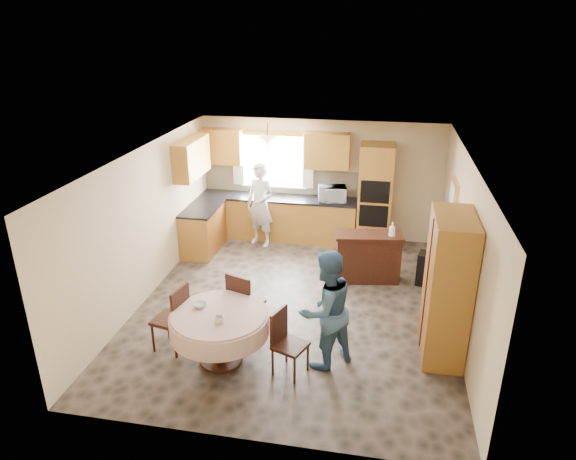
# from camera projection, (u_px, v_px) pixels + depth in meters

# --- Properties ---
(floor) EXTENTS (5.00, 6.00, 0.01)m
(floor) POSITION_uv_depth(u_px,v_px,m) (295.00, 304.00, 8.46)
(floor) COLOR brown
(floor) RESTS_ON ground
(ceiling) EXTENTS (5.00, 6.00, 0.01)m
(ceiling) POSITION_uv_depth(u_px,v_px,m) (296.00, 156.00, 7.51)
(ceiling) COLOR white
(ceiling) RESTS_ON wall_back
(wall_back) EXTENTS (5.00, 0.02, 2.50)m
(wall_back) POSITION_uv_depth(u_px,v_px,m) (320.00, 180.00, 10.71)
(wall_back) COLOR tan
(wall_back) RESTS_ON floor
(wall_front) EXTENTS (5.00, 0.02, 2.50)m
(wall_front) POSITION_uv_depth(u_px,v_px,m) (246.00, 346.00, 5.26)
(wall_front) COLOR tan
(wall_front) RESTS_ON floor
(wall_left) EXTENTS (0.02, 6.00, 2.50)m
(wall_left) POSITION_uv_depth(u_px,v_px,m) (146.00, 224.00, 8.41)
(wall_left) COLOR tan
(wall_left) RESTS_ON floor
(wall_right) EXTENTS (0.02, 6.00, 2.50)m
(wall_right) POSITION_uv_depth(u_px,v_px,m) (463.00, 247.00, 7.56)
(wall_right) COLOR tan
(wall_right) RESTS_ON floor
(window) EXTENTS (1.40, 0.03, 1.10)m
(window) POSITION_uv_depth(u_px,v_px,m) (273.00, 161.00, 10.73)
(window) COLOR white
(window) RESTS_ON wall_back
(curtain_left) EXTENTS (0.22, 0.02, 1.15)m
(curtain_left) POSITION_uv_depth(u_px,v_px,m) (238.00, 158.00, 10.79)
(curtain_left) COLOR white
(curtain_left) RESTS_ON wall_back
(curtain_right) EXTENTS (0.22, 0.02, 1.15)m
(curtain_right) POSITION_uv_depth(u_px,v_px,m) (308.00, 161.00, 10.54)
(curtain_right) COLOR white
(curtain_right) RESTS_ON wall_back
(base_cab_back) EXTENTS (3.30, 0.60, 0.88)m
(base_cab_back) POSITION_uv_depth(u_px,v_px,m) (278.00, 218.00, 10.89)
(base_cab_back) COLOR gold
(base_cab_back) RESTS_ON floor
(counter_back) EXTENTS (3.30, 0.64, 0.04)m
(counter_back) POSITION_uv_depth(u_px,v_px,m) (278.00, 198.00, 10.72)
(counter_back) COLOR black
(counter_back) RESTS_ON base_cab_back
(base_cab_left) EXTENTS (0.60, 1.20, 0.88)m
(base_cab_left) POSITION_uv_depth(u_px,v_px,m) (203.00, 230.00, 10.30)
(base_cab_left) COLOR gold
(base_cab_left) RESTS_ON floor
(counter_left) EXTENTS (0.64, 1.20, 0.04)m
(counter_left) POSITION_uv_depth(u_px,v_px,m) (202.00, 208.00, 10.13)
(counter_left) COLOR black
(counter_left) RESTS_ON base_cab_left
(backsplash) EXTENTS (3.30, 0.02, 0.55)m
(backsplash) POSITION_uv_depth(u_px,v_px,m) (280.00, 181.00, 10.87)
(backsplash) COLOR #C0B087
(backsplash) RESTS_ON wall_back
(wall_cab_left) EXTENTS (0.85, 0.33, 0.72)m
(wall_cab_left) POSITION_uv_depth(u_px,v_px,m) (222.00, 146.00, 10.66)
(wall_cab_left) COLOR gold
(wall_cab_left) RESTS_ON wall_back
(wall_cab_right) EXTENTS (0.90, 0.33, 0.72)m
(wall_cab_right) POSITION_uv_depth(u_px,v_px,m) (327.00, 151.00, 10.28)
(wall_cab_right) COLOR gold
(wall_cab_right) RESTS_ON wall_back
(wall_cab_side) EXTENTS (0.33, 1.20, 0.72)m
(wall_cab_side) POSITION_uv_depth(u_px,v_px,m) (191.00, 158.00, 9.77)
(wall_cab_side) COLOR gold
(wall_cab_side) RESTS_ON wall_left
(oven_tower) EXTENTS (0.66, 0.62, 2.12)m
(oven_tower) POSITION_uv_depth(u_px,v_px,m) (375.00, 196.00, 10.31)
(oven_tower) COLOR gold
(oven_tower) RESTS_ON floor
(oven_upper) EXTENTS (0.56, 0.01, 0.45)m
(oven_upper) POSITION_uv_depth(u_px,v_px,m) (375.00, 192.00, 9.95)
(oven_upper) COLOR black
(oven_upper) RESTS_ON oven_tower
(oven_lower) EXTENTS (0.56, 0.01, 0.45)m
(oven_lower) POSITION_uv_depth(u_px,v_px,m) (373.00, 216.00, 10.14)
(oven_lower) COLOR black
(oven_lower) RESTS_ON oven_tower
(pendant) EXTENTS (0.36, 0.36, 0.18)m
(pendant) POSITION_uv_depth(u_px,v_px,m) (268.00, 142.00, 10.10)
(pendant) COLOR beige
(pendant) RESTS_ON ceiling
(sideboard) EXTENTS (1.23, 0.65, 0.83)m
(sideboard) POSITION_uv_depth(u_px,v_px,m) (368.00, 258.00, 9.12)
(sideboard) COLOR #3D1B10
(sideboard) RESTS_ON floor
(space_heater) EXTENTS (0.49, 0.39, 0.59)m
(space_heater) POSITION_uv_depth(u_px,v_px,m) (430.00, 269.00, 8.99)
(space_heater) COLOR black
(space_heater) RESTS_ON floor
(cupboard) EXTENTS (0.53, 1.07, 2.04)m
(cupboard) POSITION_uv_depth(u_px,v_px,m) (447.00, 287.00, 6.89)
(cupboard) COLOR gold
(cupboard) RESTS_ON floor
(dining_table) EXTENTS (1.33, 1.33, 0.76)m
(dining_table) POSITION_uv_depth(u_px,v_px,m) (220.00, 324.00, 6.84)
(dining_table) COLOR #3D1B10
(dining_table) RESTS_ON floor
(chair_left) EXTENTS (0.51, 0.51, 0.99)m
(chair_left) POSITION_uv_depth(u_px,v_px,m) (175.00, 315.00, 7.12)
(chair_left) COLOR #3D1B10
(chair_left) RESTS_ON floor
(chair_back) EXTENTS (0.55, 0.55, 1.00)m
(chair_back) POSITION_uv_depth(u_px,v_px,m) (243.00, 301.00, 7.48)
(chair_back) COLOR #3D1B10
(chair_back) RESTS_ON floor
(chair_right) EXTENTS (0.51, 0.51, 0.91)m
(chair_right) POSITION_uv_depth(u_px,v_px,m) (286.00, 339.00, 6.68)
(chair_right) COLOR #3D1B10
(chair_right) RESTS_ON floor
(framed_picture) EXTENTS (0.06, 0.62, 0.51)m
(framed_picture) POSITION_uv_depth(u_px,v_px,m) (454.00, 196.00, 8.60)
(framed_picture) COLOR gold
(framed_picture) RESTS_ON wall_right
(microwave) EXTENTS (0.61, 0.47, 0.31)m
(microwave) POSITION_uv_depth(u_px,v_px,m) (332.00, 194.00, 10.41)
(microwave) COLOR silver
(microwave) RESTS_ON counter_back
(person_sink) EXTENTS (0.74, 0.62, 1.74)m
(person_sink) POSITION_uv_depth(u_px,v_px,m) (260.00, 205.00, 10.41)
(person_sink) COLOR silver
(person_sink) RESTS_ON floor
(person_dining) EXTENTS (1.02, 1.02, 1.66)m
(person_dining) POSITION_uv_depth(u_px,v_px,m) (326.00, 310.00, 6.71)
(person_dining) COLOR #395C7D
(person_dining) RESTS_ON floor
(bowl_sideboard) EXTENTS (0.28, 0.28, 0.05)m
(bowl_sideboard) POSITION_uv_depth(u_px,v_px,m) (353.00, 234.00, 8.99)
(bowl_sideboard) COLOR #B2B2B2
(bowl_sideboard) RESTS_ON sideboard
(bottle_sideboard) EXTENTS (0.12, 0.12, 0.30)m
(bottle_sideboard) POSITION_uv_depth(u_px,v_px,m) (392.00, 231.00, 8.83)
(bottle_sideboard) COLOR silver
(bottle_sideboard) RESTS_ON sideboard
(cup_table) EXTENTS (0.15, 0.15, 0.09)m
(cup_table) POSITION_uv_depth(u_px,v_px,m) (219.00, 320.00, 6.55)
(cup_table) COLOR #B2B2B2
(cup_table) RESTS_ON dining_table
(bowl_table) EXTENTS (0.22, 0.22, 0.06)m
(bowl_table) POSITION_uv_depth(u_px,v_px,m) (200.00, 305.00, 6.92)
(bowl_table) COLOR #B2B2B2
(bowl_table) RESTS_ON dining_table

